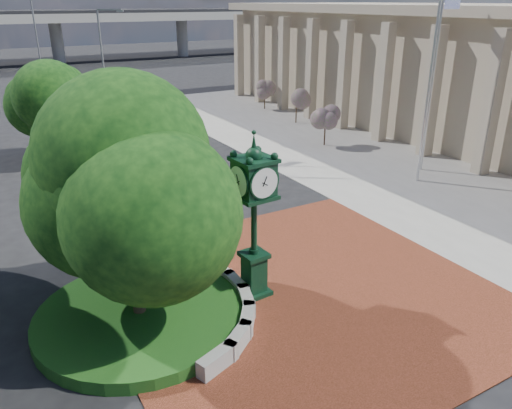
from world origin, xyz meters
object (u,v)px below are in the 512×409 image
(post_clock, at_px, (254,211))
(street_lamp_near, at_px, (106,60))
(street_lamp_far, at_px, (39,37))
(flagpole_a, at_px, (432,66))
(flagpole_b, at_px, (433,80))
(parked_car, at_px, (113,91))

(post_clock, bearing_deg, street_lamp_near, 84.92)
(street_lamp_near, distance_m, street_lamp_far, 18.01)
(street_lamp_near, xyz_separation_m, street_lamp_far, (-1.88, 17.90, 0.64))
(flagpole_a, relative_size, flagpole_b, 1.18)
(flagpole_b, relative_size, street_lamp_far, 1.04)
(parked_car, bearing_deg, post_clock, -103.92)
(post_clock, distance_m, parked_car, 37.28)
(post_clock, relative_size, parked_car, 1.25)
(parked_car, bearing_deg, street_lamp_near, -111.23)
(street_lamp_near, bearing_deg, post_clock, -95.08)
(flagpole_b, distance_m, street_lamp_far, 39.65)
(post_clock, bearing_deg, parked_car, 81.60)
(parked_car, height_order, flagpole_a, flagpole_a)
(parked_car, relative_size, flagpole_a, 0.37)
(flagpole_a, height_order, flagpole_b, flagpole_a)
(parked_car, distance_m, flagpole_a, 32.91)
(flagpole_a, xyz_separation_m, street_lamp_far, (-12.49, 38.29, -0.40))
(parked_car, height_order, street_lamp_near, street_lamp_near)
(post_clock, bearing_deg, street_lamp_far, 89.48)
(flagpole_b, height_order, street_lamp_far, flagpole_b)
(parked_car, bearing_deg, flagpole_a, -82.27)
(flagpole_a, bearing_deg, street_lamp_far, 108.07)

